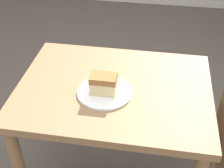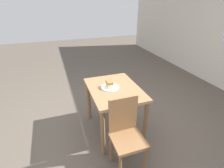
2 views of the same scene
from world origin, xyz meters
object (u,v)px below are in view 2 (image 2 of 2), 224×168
Objects in this scene: chair_near_window at (126,133)px; dining_table_near at (114,96)px; plate at (110,87)px; cake_slice at (109,84)px.

dining_table_near is at bearing 82.14° from chair_near_window.
plate is (-0.69, 0.03, 0.26)m from chair_near_window.
cake_slice is at bearing 87.60° from chair_near_window.
cake_slice is (-0.00, -0.00, 0.05)m from plate.
plate is (-0.04, -0.06, 0.13)m from dining_table_near.
dining_table_near is 3.62× the size of plate.
dining_table_near is at bearing 57.05° from plate.
chair_near_window is 0.74m from plate.
plate is at bearing 87.20° from chair_near_window.
cake_slice is (-0.04, -0.06, 0.18)m from dining_table_near.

